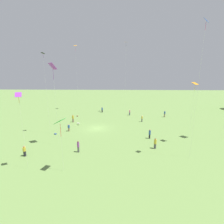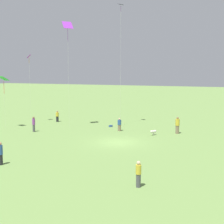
# 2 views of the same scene
# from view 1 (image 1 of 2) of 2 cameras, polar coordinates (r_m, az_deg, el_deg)

# --- Properties ---
(ground_plane) EXTENTS (240.00, 240.00, 0.00)m
(ground_plane) POSITION_cam_1_polar(r_m,az_deg,el_deg) (33.81, -5.80, -6.20)
(ground_plane) COLOR #6B8E47
(person_0) EXTENTS (0.47, 0.47, 1.74)m
(person_0) POSITION_cam_1_polar(r_m,az_deg,el_deg) (25.02, 16.13, -11.42)
(person_0) COLOR #4C4C51
(person_0) RESTS_ON ground_plane
(person_1) EXTENTS (0.49, 0.49, 1.83)m
(person_1) POSITION_cam_1_polar(r_m,az_deg,el_deg) (45.81, 19.41, -0.69)
(person_1) COLOR #847056
(person_1) RESTS_ON ground_plane
(person_2) EXTENTS (0.42, 0.42, 1.77)m
(person_2) POSITION_cam_1_polar(r_m,az_deg,el_deg) (28.70, 14.15, -8.09)
(person_2) COLOR #232328
(person_2) RESTS_ON ground_plane
(person_3) EXTENTS (0.61, 0.61, 1.93)m
(person_3) POSITION_cam_1_polar(r_m,az_deg,el_deg) (39.32, -14.63, -2.43)
(person_3) COLOR #847056
(person_3) RESTS_ON ground_plane
(person_4) EXTENTS (0.55, 0.55, 1.73)m
(person_4) POSITION_cam_1_polar(r_m,az_deg,el_deg) (49.43, -3.78, 0.85)
(person_4) COLOR #232328
(person_4) RESTS_ON ground_plane
(person_5) EXTENTS (0.52, 0.52, 1.73)m
(person_5) POSITION_cam_1_polar(r_m,az_deg,el_deg) (45.68, 6.73, -0.16)
(person_5) COLOR #333D5B
(person_5) RESTS_ON ground_plane
(person_6) EXTENTS (0.61, 0.61, 1.56)m
(person_6) POSITION_cam_1_polar(r_m,az_deg,el_deg) (32.93, -16.14, -5.77)
(person_6) COLOR #847056
(person_6) RESTS_ON ground_plane
(person_7) EXTENTS (0.58, 0.58, 1.58)m
(person_7) POSITION_cam_1_polar(r_m,az_deg,el_deg) (25.25, -30.36, -12.73)
(person_7) COLOR #232328
(person_7) RESTS_ON ground_plane
(person_8) EXTENTS (0.43, 0.43, 1.81)m
(person_8) POSITION_cam_1_polar(r_m,az_deg,el_deg) (23.50, -12.74, -12.68)
(person_8) COLOR #4C4C51
(person_8) RESTS_ON ground_plane
(person_9) EXTENTS (0.35, 0.35, 1.66)m
(person_9) POSITION_cam_1_polar(r_m,az_deg,el_deg) (39.21, 11.34, -2.48)
(person_9) COLOR #4C4C51
(person_9) RESTS_ON ground_plane
(kite_1) EXTENTS (0.80, 0.80, 17.70)m
(kite_1) POSITION_cam_1_polar(r_m,az_deg,el_deg) (22.63, 31.78, 23.75)
(kite_1) COLOR blue
(kite_1) RESTS_ON ground_plane
(kite_2) EXTENTS (1.09, 1.11, 10.28)m
(kite_2) POSITION_cam_1_polar(r_m,az_deg,el_deg) (27.43, 29.02, 8.60)
(kite_2) COLOR orange
(kite_2) RESTS_ON ground_plane
(kite_3) EXTENTS (0.82, 0.83, 15.50)m
(kite_3) POSITION_cam_1_polar(r_m,az_deg,el_deg) (31.70, -24.59, 17.04)
(kite_3) COLOR black
(kite_3) RESTS_ON ground_plane
(kite_4) EXTENTS (1.32, 1.22, 6.50)m
(kite_4) POSITION_cam_1_polar(r_m,az_deg,el_deg) (17.69, -19.22, -3.75)
(kite_4) COLOR green
(kite_4) RESTS_ON ground_plane
(kite_5) EXTENTS (0.70, 0.79, 9.34)m
(kite_5) POSITION_cam_1_polar(r_m,az_deg,el_deg) (19.69, -31.96, 4.12)
(kite_5) COLOR purple
(kite_5) RESTS_ON ground_plane
(kite_6) EXTENTS (0.97, 1.03, 21.65)m
(kite_6) POSITION_cam_1_polar(r_m,az_deg,el_deg) (54.56, -13.73, 22.18)
(kite_6) COLOR orange
(kite_6) RESTS_ON ground_plane
(kite_7) EXTENTS (1.41, 1.46, 13.13)m
(kite_7) POSITION_cam_1_polar(r_m,az_deg,el_deg) (25.05, -21.62, 15.12)
(kite_7) COLOR purple
(kite_7) RESTS_ON ground_plane
(kite_8) EXTENTS (1.17, 1.18, 21.64)m
(kite_8) POSITION_cam_1_polar(r_m,az_deg,el_deg) (49.03, 5.35, 23.17)
(kite_8) COLOR orange
(kite_8) RESTS_ON ground_plane
(dog_0) EXTENTS (0.56, 0.75, 0.58)m
(dog_0) POSITION_cam_1_polar(r_m,az_deg,el_deg) (36.79, -12.64, -4.23)
(dog_0) COLOR silver
(dog_0) RESTS_ON ground_plane
(picnic_bag_0) EXTENTS (0.40, 0.45, 0.38)m
(picnic_bag_0) POSITION_cam_1_polar(r_m,az_deg,el_deg) (44.97, -13.04, -1.48)
(picnic_bag_0) COLOR #A58459
(picnic_bag_0) RESTS_ON ground_plane
(picnic_bag_1) EXTENTS (0.46, 0.51, 0.23)m
(picnic_bag_1) POSITION_cam_1_polar(r_m,az_deg,el_deg) (32.07, -20.78, -7.81)
(picnic_bag_1) COLOR #33518C
(picnic_bag_1) RESTS_ON ground_plane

